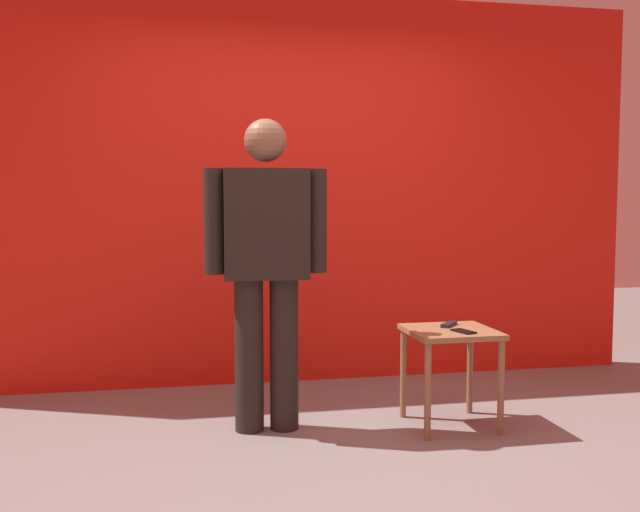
# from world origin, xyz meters

# --- Properties ---
(ground_plane) EXTENTS (12.00, 12.00, 0.00)m
(ground_plane) POSITION_xyz_m (0.00, 0.00, 0.00)
(ground_plane) COLOR gray
(back_wall_red) EXTENTS (5.09, 0.12, 2.70)m
(back_wall_red) POSITION_xyz_m (0.00, 1.70, 1.35)
(back_wall_red) COLOR red
(back_wall_red) RESTS_ON ground_plane
(standing_person) EXTENTS (0.68, 0.26, 1.72)m
(standing_person) POSITION_xyz_m (-0.29, 0.60, 0.97)
(standing_person) COLOR black
(standing_person) RESTS_ON ground_plane
(side_table) EXTENTS (0.48, 0.48, 0.56)m
(side_table) POSITION_xyz_m (0.74, 0.46, 0.46)
(side_table) COLOR olive
(side_table) RESTS_ON ground_plane
(cell_phone) EXTENTS (0.11, 0.16, 0.01)m
(cell_phone) POSITION_xyz_m (0.77, 0.36, 0.56)
(cell_phone) COLOR black
(cell_phone) RESTS_ON side_table
(tv_remote) EXTENTS (0.14, 0.16, 0.02)m
(tv_remote) POSITION_xyz_m (0.77, 0.56, 0.57)
(tv_remote) COLOR black
(tv_remote) RESTS_ON side_table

